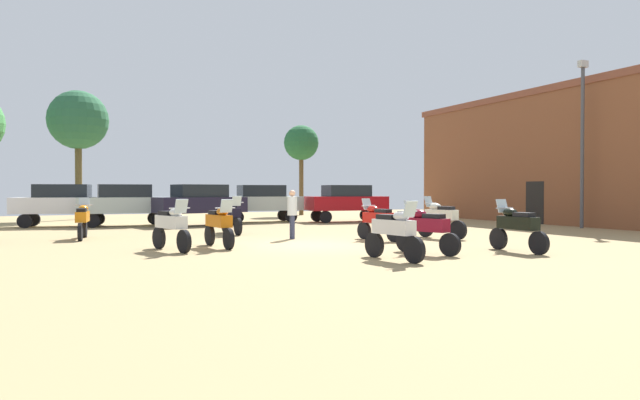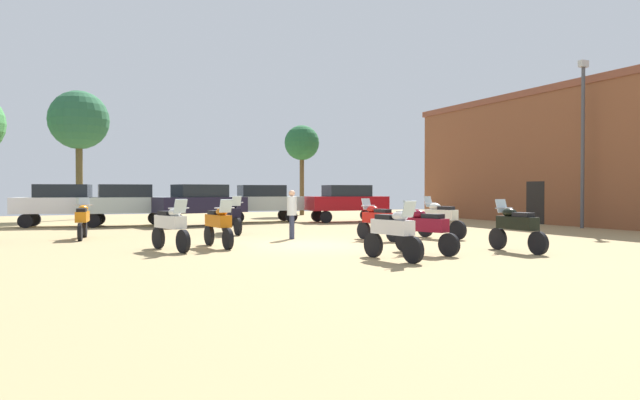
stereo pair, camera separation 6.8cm
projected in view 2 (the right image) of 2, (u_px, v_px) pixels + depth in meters
ground_plane at (306, 245)px, 17.40m from camera, size 44.00×52.00×0.02m
brick_building at (578, 157)px, 29.53m from camera, size 6.12×19.84×7.01m
motorcycle_2 at (218, 224)px, 16.55m from camera, size 0.64×2.14×1.46m
motorcycle_4 at (441, 218)px, 19.70m from camera, size 0.75×2.10×1.51m
motorcycle_5 at (378, 220)px, 18.91m from camera, size 0.74×2.04×1.44m
motorcycle_6 at (83, 219)px, 19.40m from camera, size 0.63×2.14×1.45m
motorcycle_7 at (425, 228)px, 14.84m from camera, size 0.82×2.02×1.45m
motorcycle_8 at (393, 231)px, 13.50m from camera, size 0.67×2.08×1.47m
motorcycle_9 at (231, 215)px, 21.70m from camera, size 0.62×2.24×1.51m
motorcycle_10 at (171, 225)px, 15.60m from camera, size 0.83×2.11×1.48m
motorcycle_11 at (516, 226)px, 15.35m from camera, size 0.62×2.14×1.46m
car_1 at (262, 200)px, 29.92m from camera, size 4.41×2.09×2.00m
car_3 at (125, 202)px, 26.54m from camera, size 4.32×1.84×2.00m
car_4 at (347, 200)px, 30.10m from camera, size 4.45×2.19×2.00m
car_5 at (63, 202)px, 26.13m from camera, size 4.55×2.52×2.00m
car_6 at (200, 202)px, 26.85m from camera, size 4.58×2.64×2.00m
person_1 at (292, 210)px, 19.45m from camera, size 0.38×0.38×1.73m
tree_2 at (79, 121)px, 32.56m from camera, size 3.45×3.45×7.60m
tree_3 at (302, 144)px, 38.26m from camera, size 2.42×2.42×6.23m
lamp_post at (583, 136)px, 24.95m from camera, size 0.44×0.24×7.58m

